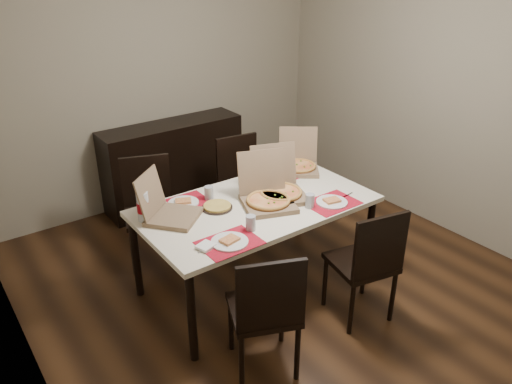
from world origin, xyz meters
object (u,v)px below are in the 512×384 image
at_px(chair_near_left, 266,309).
at_px(pizza_box_center, 267,197).
at_px(chair_far_right, 242,180).
at_px(chair_near_right, 368,261).
at_px(soda_bottle, 143,206).
at_px(dining_table, 256,211).
at_px(chair_far_left, 149,206).
at_px(dip_bowl, 253,186).
at_px(sideboard, 174,164).

height_order(chair_near_left, pizza_box_center, pizza_box_center).
bearing_deg(chair_far_right, chair_near_left, -120.32).
xyz_separation_m(chair_near_right, chair_far_right, (0.06, 1.66, 0.00)).
bearing_deg(soda_bottle, dining_table, -18.13).
xyz_separation_m(chair_near_left, chair_far_left, (0.02, 1.70, 0.00)).
bearing_deg(dip_bowl, chair_near_right, -76.84).
distance_m(chair_near_left, chair_far_right, 1.92).
relative_size(sideboard, pizza_box_center, 2.88).
bearing_deg(pizza_box_center, dip_bowl, 74.57).
bearing_deg(chair_near_left, chair_far_left, 89.46).
distance_m(chair_near_right, pizza_box_center, 0.88).
height_order(chair_near_left, chair_far_left, same).
relative_size(chair_near_right, chair_far_left, 1.00).
distance_m(chair_far_left, dip_bowl, 0.95).
bearing_deg(soda_bottle, pizza_box_center, -20.27).
relative_size(dining_table, dip_bowl, 13.21).
distance_m(chair_near_left, chair_near_right, 0.91).
relative_size(dining_table, chair_near_left, 1.94).
xyz_separation_m(chair_near_left, soda_bottle, (-0.29, 1.08, 0.35)).
height_order(chair_near_left, dip_bowl, chair_near_left).
bearing_deg(sideboard, chair_near_left, -105.20).
bearing_deg(chair_near_left, pizza_box_center, 52.54).
xyz_separation_m(chair_far_left, soda_bottle, (-0.31, -0.63, 0.35)).
bearing_deg(dip_bowl, chair_far_left, 134.67).
height_order(dining_table, dip_bowl, dip_bowl).
bearing_deg(dining_table, pizza_box_center, -42.24).
bearing_deg(sideboard, dining_table, -95.82).
bearing_deg(soda_bottle, dip_bowl, -1.53).
bearing_deg(chair_far_left, chair_far_right, -2.81).
height_order(sideboard, dip_bowl, sideboard).
height_order(sideboard, pizza_box_center, pizza_box_center).
xyz_separation_m(sideboard, soda_bottle, (-0.98, -1.48, 0.41)).
height_order(chair_near_left, soda_bottle, soda_bottle).
height_order(dining_table, chair_near_right, chair_near_right).
distance_m(dining_table, chair_far_left, 1.04).
bearing_deg(dining_table, chair_near_right, -64.42).
bearing_deg(chair_near_right, dip_bowl, 103.16).
xyz_separation_m(sideboard, dining_table, (-0.18, -1.74, 0.23)).
bearing_deg(sideboard, chair_far_left, -128.57).
relative_size(dining_table, chair_far_left, 1.94).
bearing_deg(chair_near_right, chair_near_left, 179.71).
bearing_deg(dip_bowl, soda_bottle, 178.47).
bearing_deg(sideboard, soda_bottle, -123.67).
height_order(chair_far_left, pizza_box_center, pizza_box_center).
relative_size(chair_far_right, soda_bottle, 3.49).
bearing_deg(chair_far_left, dip_bowl, -45.33).
bearing_deg(chair_far_right, dining_table, -118.22).
height_order(chair_far_right, soda_bottle, soda_bottle).
height_order(chair_far_left, soda_bottle, soda_bottle).
bearing_deg(soda_bottle, sideboard, 56.33).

